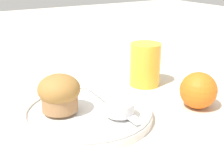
# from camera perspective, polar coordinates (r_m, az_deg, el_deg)

# --- Properties ---
(ground_plane) EXTENTS (3.00, 3.00, 0.00)m
(ground_plane) POSITION_cam_1_polar(r_m,az_deg,el_deg) (0.56, -2.73, -6.57)
(ground_plane) COLOR beige
(plate) EXTENTS (0.23, 0.23, 0.02)m
(plate) POSITION_cam_1_polar(r_m,az_deg,el_deg) (0.57, -4.33, -5.36)
(plate) COLOR white
(plate) RESTS_ON ground_plane
(muffin) EXTENTS (0.07, 0.07, 0.07)m
(muffin) POSITION_cam_1_polar(r_m,az_deg,el_deg) (0.55, -9.62, -1.62)
(muffin) COLOR #9E7047
(muffin) RESTS_ON plate
(cream_ramekin) EXTENTS (0.05, 0.05, 0.02)m
(cream_ramekin) POSITION_cam_1_polar(r_m,az_deg,el_deg) (0.54, 1.48, -4.36)
(cream_ramekin) COLOR silver
(cream_ramekin) RESTS_ON plate
(berry_pair) EXTENTS (0.03, 0.01, 0.01)m
(berry_pair) POSITION_cam_1_polar(r_m,az_deg,el_deg) (0.56, 0.49, -3.71)
(berry_pair) COLOR maroon
(berry_pair) RESTS_ON plate
(butter_knife) EXTENTS (0.19, 0.02, 0.00)m
(butter_knife) POSITION_cam_1_polar(r_m,az_deg,el_deg) (0.58, -0.18, -3.31)
(butter_knife) COLOR silver
(butter_knife) RESTS_ON plate
(orange_fruit) EXTENTS (0.07, 0.07, 0.07)m
(orange_fruit) POSITION_cam_1_polar(r_m,az_deg,el_deg) (0.62, 15.51, -1.14)
(orange_fruit) COLOR orange
(orange_fruit) RESTS_ON ground_plane
(juice_glass) EXTENTS (0.07, 0.07, 0.10)m
(juice_glass) POSITION_cam_1_polar(r_m,az_deg,el_deg) (0.71, 6.08, 3.57)
(juice_glass) COLOR gold
(juice_glass) RESTS_ON ground_plane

